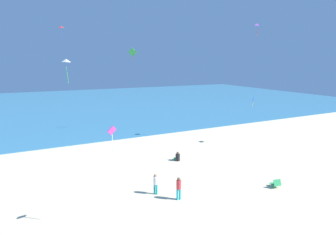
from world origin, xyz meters
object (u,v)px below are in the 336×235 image
kite_blue (253,99)px  kite_magenta (112,132)px  kite_red (61,27)px  person_0 (179,187)px  kite_white (66,61)px  kite_green (133,52)px  person_2 (177,157)px  kite_purple (257,25)px  person_3 (156,183)px  beach_chair_near_camera (276,183)px

kite_blue → kite_magenta: (-16.68, -8.15, 0.41)m
kite_red → kite_magenta: (0.16, -20.70, -7.17)m
kite_magenta → kite_red: bearing=90.5°
person_0 → kite_blue: 14.64m
kite_white → kite_green: bearing=52.2°
kite_green → person_2: bearing=-89.4°
kite_white → kite_blue: kite_white is taller
person_0 → kite_purple: size_ratio=1.10×
kite_magenta → kite_white: bearing=98.1°
person_3 → kite_blue: kite_blue is taller
kite_white → kite_red: kite_red is taller
person_3 → kite_blue: size_ratio=1.24×
person_0 → person_2: person_0 is taller
beach_chair_near_camera → kite_red: kite_red is taller
person_0 → kite_blue: kite_blue is taller
kite_white → kite_magenta: 8.51m
person_0 → person_2: 6.88m
person_0 → kite_blue: bearing=-53.7°
beach_chair_near_camera → person_3: person_3 is taller
person_3 → kite_red: size_ratio=1.08×
person_2 → kite_red: (-7.68, 13.32, 12.09)m
beach_chair_near_camera → person_2: (-3.72, 7.57, 0.01)m
kite_purple → kite_magenta: size_ratio=0.99×
person_2 → kite_blue: bearing=-89.9°
kite_red → kite_magenta: bearing=-89.5°
person_0 → person_2: (3.15, 6.09, -0.56)m
kite_white → kite_red: bearing=85.9°
person_3 → kite_white: kite_white is taller
kite_red → kite_white: bearing=-94.1°
person_0 → kite_magenta: bearing=113.6°
kite_purple → beach_chair_near_camera: bearing=-124.0°
person_3 → kite_purple: bearing=161.6°
kite_purple → person_0: bearing=-149.2°
kite_blue → person_0: bearing=-150.9°
person_3 → beach_chair_near_camera: bearing=117.4°
person_2 → kite_red: kite_red is taller
person_2 → kite_red: 19.56m
beach_chair_near_camera → kite_white: (-12.33, 7.91, 8.34)m
kite_magenta → person_3: bearing=37.7°
person_3 → kite_green: kite_green is taller
beach_chair_near_camera → person_0: person_0 is taller
kite_magenta → kite_blue: bearing=26.0°
person_3 → kite_white: bearing=-92.3°
person_0 → kite_red: size_ratio=1.15×
kite_green → kite_red: bearing=165.3°
kite_purple → kite_white: bearing=-175.6°
kite_green → kite_blue: bearing=-48.7°
person_0 → kite_red: (-4.53, 19.41, 11.53)m
kite_magenta → beach_chair_near_camera: bearing=-1.0°
person_3 → kite_white: 10.36m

